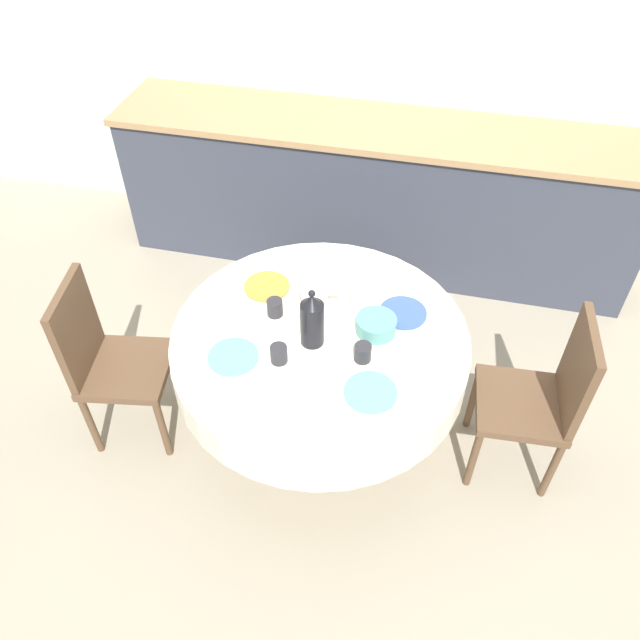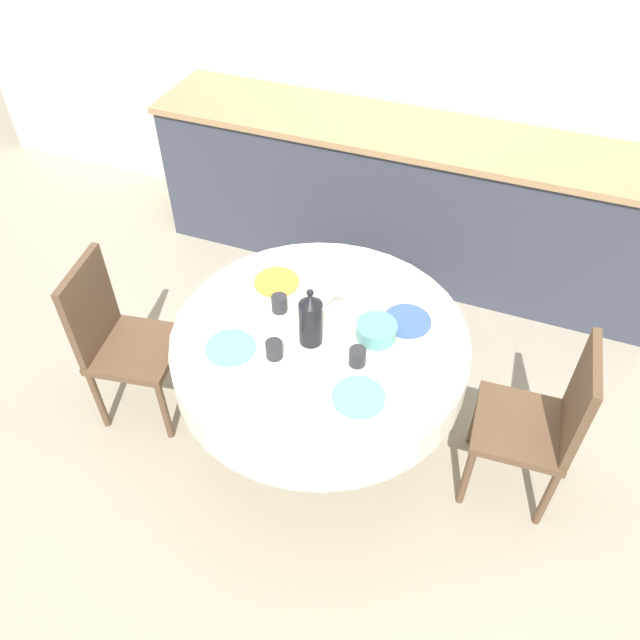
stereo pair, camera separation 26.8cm
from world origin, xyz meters
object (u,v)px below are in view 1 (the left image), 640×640
(chair_left, at_px, (542,395))
(teapot, at_px, (314,292))
(chair_right, at_px, (108,357))
(coffee_carafe, at_px, (312,320))

(chair_left, xyz_separation_m, teapot, (-1.07, 0.11, 0.30))
(chair_right, xyz_separation_m, coffee_carafe, (0.97, 0.11, 0.35))
(chair_right, distance_m, teapot, 1.03)
(coffee_carafe, xyz_separation_m, teapot, (-0.05, 0.23, -0.05))
(chair_left, xyz_separation_m, coffee_carafe, (-1.02, -0.12, 0.35))
(chair_right, distance_m, coffee_carafe, 1.04)
(chair_right, bearing_deg, coffee_carafe, 86.92)
(chair_left, bearing_deg, coffee_carafe, 93.08)
(chair_left, relative_size, coffee_carafe, 3.14)
(coffee_carafe, bearing_deg, chair_right, -173.45)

